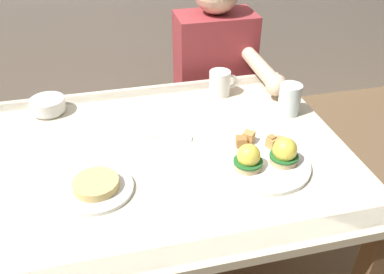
% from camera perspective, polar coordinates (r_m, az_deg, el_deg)
% --- Properties ---
extents(dining_table, '(1.20, 0.90, 0.74)m').
position_cam_1_polar(dining_table, '(1.33, -5.15, -5.89)').
color(dining_table, beige).
rests_on(dining_table, ground_plane).
extents(eggs_benedict_plate, '(0.27, 0.27, 0.09)m').
position_cam_1_polar(eggs_benedict_plate, '(1.21, 10.15, -2.96)').
color(eggs_benedict_plate, white).
rests_on(eggs_benedict_plate, dining_table).
extents(fruit_bowl, '(0.12, 0.12, 0.05)m').
position_cam_1_polar(fruit_bowl, '(1.54, -19.33, 4.18)').
color(fruit_bowl, white).
rests_on(fruit_bowl, dining_table).
extents(coffee_mug, '(0.11, 0.08, 0.09)m').
position_cam_1_polar(coffee_mug, '(1.56, 3.95, 7.58)').
color(coffee_mug, white).
rests_on(coffee_mug, dining_table).
extents(fork, '(0.15, 0.07, 0.00)m').
position_cam_1_polar(fork, '(1.33, -2.84, -0.09)').
color(fork, silver).
rests_on(fork, dining_table).
extents(water_glass_near, '(0.08, 0.08, 0.11)m').
position_cam_1_polar(water_glass_near, '(1.48, 13.36, 4.86)').
color(water_glass_near, silver).
rests_on(water_glass_near, dining_table).
extents(side_plate, '(0.20, 0.20, 0.04)m').
position_cam_1_polar(side_plate, '(1.15, -13.12, -6.76)').
color(side_plate, white).
rests_on(side_plate, dining_table).
extents(diner_person, '(0.34, 0.54, 1.14)m').
position_cam_1_polar(diner_person, '(1.89, 3.39, 7.78)').
color(diner_person, '#33333D').
rests_on(diner_person, ground_plane).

